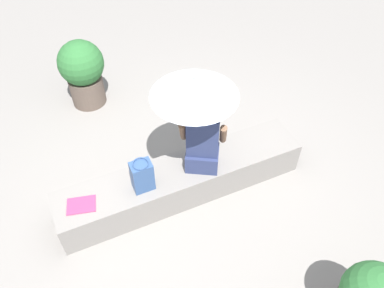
{
  "coord_description": "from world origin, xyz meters",
  "views": [
    {
      "loc": [
        -0.98,
        -2.45,
        3.52
      ],
      "look_at": [
        0.11,
        -0.02,
        0.75
      ],
      "focal_mm": 35.76,
      "sensor_mm": 36.0,
      "label": 1
    }
  ],
  "objects_px": {
    "magazine": "(81,205)",
    "parasol": "(194,87)",
    "planter_near": "(83,71)",
    "handbag_black": "(142,176)",
    "person_seated": "(203,139)"
  },
  "relations": [
    {
      "from": "magazine",
      "to": "planter_near",
      "type": "height_order",
      "value": "planter_near"
    },
    {
      "from": "handbag_black",
      "to": "planter_near",
      "type": "bearing_deg",
      "value": 93.4
    },
    {
      "from": "parasol",
      "to": "planter_near",
      "type": "distance_m",
      "value": 2.3
    },
    {
      "from": "magazine",
      "to": "planter_near",
      "type": "bearing_deg",
      "value": 89.76
    },
    {
      "from": "parasol",
      "to": "handbag_black",
      "type": "bearing_deg",
      "value": -171.03
    },
    {
      "from": "parasol",
      "to": "magazine",
      "type": "distance_m",
      "value": 1.6
    },
    {
      "from": "person_seated",
      "to": "planter_near",
      "type": "distance_m",
      "value": 2.22
    },
    {
      "from": "magazine",
      "to": "parasol",
      "type": "bearing_deg",
      "value": 16.48
    },
    {
      "from": "person_seated",
      "to": "planter_near",
      "type": "xyz_separation_m",
      "value": [
        -0.8,
        2.06,
        -0.27
      ]
    },
    {
      "from": "magazine",
      "to": "planter_near",
      "type": "relative_size",
      "value": 0.29
    },
    {
      "from": "magazine",
      "to": "person_seated",
      "type": "bearing_deg",
      "value": 13.39
    },
    {
      "from": "person_seated",
      "to": "magazine",
      "type": "relative_size",
      "value": 3.21
    },
    {
      "from": "person_seated",
      "to": "planter_near",
      "type": "relative_size",
      "value": 0.94
    },
    {
      "from": "planter_near",
      "to": "person_seated",
      "type": "bearing_deg",
      "value": -68.83
    },
    {
      "from": "person_seated",
      "to": "parasol",
      "type": "height_order",
      "value": "parasol"
    }
  ]
}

